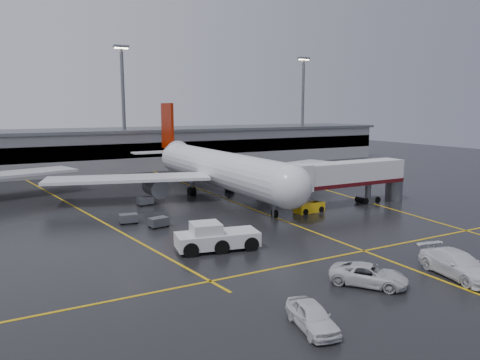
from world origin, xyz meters
TOP-DOWN VIEW (x-y plane):
  - ground at (0.00, 0.00)m, footprint 220.00×220.00m
  - apron_line_centre at (0.00, 0.00)m, footprint 0.25×90.00m
  - apron_line_stop at (0.00, -22.00)m, footprint 60.00×0.25m
  - apron_line_left at (-20.00, 10.00)m, footprint 9.99×69.35m
  - apron_line_right at (18.00, 10.00)m, footprint 7.57×69.64m
  - terminal at (0.00, 47.93)m, footprint 122.00×19.00m
  - light_mast_mid at (-5.00, 42.00)m, footprint 3.00×1.20m
  - light_mast_right at (40.00, 42.00)m, footprint 3.00×1.20m
  - main_airliner at (0.00, 9.70)m, footprint 48.80×45.60m
  - jet_bridge at (11.87, -6.00)m, footprint 19.90×3.40m
  - pushback_tractor at (-11.78, -15.06)m, footprint 8.00×4.44m
  - belt_loader at (5.39, -6.70)m, footprint 4.05×2.12m
  - service_van_a at (-5.55, -28.25)m, footprint 5.46×6.03m
  - service_van_b at (1.75, -30.28)m, footprint 3.85×7.09m
  - service_van_d at (-13.40, -31.70)m, footprint 2.75×4.89m
  - baggage_cart_a at (-13.77, -4.84)m, footprint 2.21×1.65m
  - baggage_cart_b at (-16.20, -1.60)m, footprint 2.14×1.53m
  - baggage_cart_c at (-11.58, 7.19)m, footprint 2.08×1.43m

SIDE VIEW (x-z plane):
  - ground at x=0.00m, z-range 0.00..0.00m
  - apron_line_centre at x=0.00m, z-range 0.00..0.02m
  - apron_line_stop at x=0.00m, z-range 0.00..0.02m
  - apron_line_left at x=-20.00m, z-range 0.00..0.02m
  - apron_line_right at x=18.00m, z-range 0.00..0.02m
  - belt_loader at x=5.39m, z-range -0.63..1.86m
  - baggage_cart_a at x=-13.77m, z-range 0.07..1.19m
  - baggage_cart_b at x=-16.20m, z-range 0.07..1.19m
  - baggage_cart_c at x=-11.58m, z-range 0.07..1.19m
  - service_van_a at x=-5.55m, z-range 0.00..1.56m
  - service_van_d at x=-13.40m, z-range 0.00..1.57m
  - service_van_b at x=1.75m, z-range 0.00..1.95m
  - pushback_tractor at x=-11.78m, z-range -0.28..2.43m
  - jet_bridge at x=11.87m, z-range 0.91..6.96m
  - main_airliner at x=0.00m, z-range -2.84..11.26m
  - terminal at x=0.00m, z-range 0.02..8.62m
  - light_mast_mid at x=-5.00m, z-range 1.75..27.20m
  - light_mast_right at x=40.00m, z-range 1.75..27.20m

